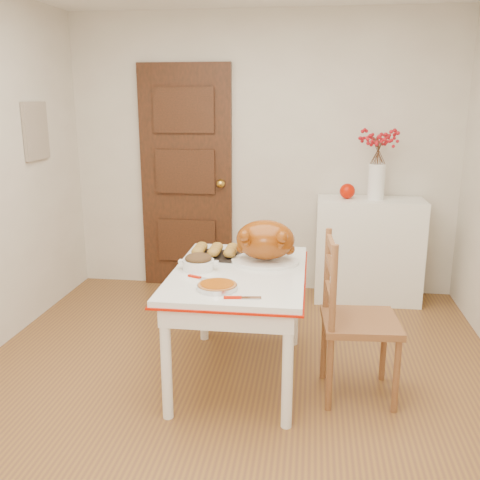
# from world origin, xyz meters

# --- Properties ---
(floor) EXTENTS (3.50, 4.00, 0.00)m
(floor) POSITION_xyz_m (0.00, 0.00, 0.00)
(floor) COLOR brown
(floor) RESTS_ON ground
(wall_back) EXTENTS (3.50, 0.00, 2.50)m
(wall_back) POSITION_xyz_m (0.00, 2.00, 1.25)
(wall_back) COLOR beige
(wall_back) RESTS_ON ground
(wall_front) EXTENTS (3.50, 0.00, 2.50)m
(wall_front) POSITION_xyz_m (0.00, -2.00, 1.25)
(wall_front) COLOR beige
(wall_front) RESTS_ON ground
(door_back) EXTENTS (0.85, 0.06, 2.06)m
(door_back) POSITION_xyz_m (-0.70, 1.97, 1.03)
(door_back) COLOR black
(door_back) RESTS_ON ground
(photo_board) EXTENTS (0.03, 0.35, 0.45)m
(photo_board) POSITION_xyz_m (-1.73, 1.20, 1.50)
(photo_board) COLOR #B3A78D
(photo_board) RESTS_ON ground
(sideboard) EXTENTS (0.91, 0.41, 0.91)m
(sideboard) POSITION_xyz_m (0.97, 1.78, 0.46)
(sideboard) COLOR white
(sideboard) RESTS_ON floor
(kitchen_table) EXTENTS (0.83, 1.21, 0.72)m
(kitchen_table) POSITION_xyz_m (0.03, 0.24, 0.36)
(kitchen_table) COLOR silver
(kitchen_table) RESTS_ON floor
(chair_oak) EXTENTS (0.47, 0.47, 0.99)m
(chair_oak) POSITION_xyz_m (0.77, 0.12, 0.50)
(chair_oak) COLOR brown
(chair_oak) RESTS_ON floor
(berry_vase) EXTENTS (0.33, 0.33, 0.63)m
(berry_vase) POSITION_xyz_m (1.00, 1.78, 1.23)
(berry_vase) COLOR white
(berry_vase) RESTS_ON sideboard
(apple) EXTENTS (0.13, 0.13, 0.13)m
(apple) POSITION_xyz_m (0.76, 1.78, 0.98)
(apple) COLOR #B81200
(apple) RESTS_ON sideboard
(turkey_platter) EXTENTS (0.48, 0.41, 0.28)m
(turkey_platter) POSITION_xyz_m (0.17, 0.42, 0.86)
(turkey_platter) COLOR #7E3F0C
(turkey_platter) RESTS_ON kitchen_table
(pumpkin_pie) EXTENTS (0.25, 0.25, 0.05)m
(pumpkin_pie) POSITION_xyz_m (-0.05, -0.12, 0.74)
(pumpkin_pie) COLOR #984308
(pumpkin_pie) RESTS_ON kitchen_table
(stuffing_dish) EXTENTS (0.29, 0.25, 0.10)m
(stuffing_dish) POSITION_xyz_m (-0.22, 0.23, 0.77)
(stuffing_dish) COLOR #3D2D15
(stuffing_dish) RESTS_ON kitchen_table
(rolls_tray) EXTENTS (0.33, 0.27, 0.08)m
(rolls_tray) POSITION_xyz_m (-0.17, 0.51, 0.76)
(rolls_tray) COLOR #9F7024
(rolls_tray) RESTS_ON kitchen_table
(pie_server) EXTENTS (0.21, 0.08, 0.01)m
(pie_server) POSITION_xyz_m (0.11, -0.24, 0.73)
(pie_server) COLOR silver
(pie_server) RESTS_ON kitchen_table
(carving_knife) EXTENTS (0.25, 0.15, 0.01)m
(carving_knife) POSITION_xyz_m (-0.14, 0.04, 0.73)
(carving_knife) COLOR silver
(carving_knife) RESTS_ON kitchen_table
(drinking_glass) EXTENTS (0.07, 0.07, 0.11)m
(drinking_glass) POSITION_xyz_m (0.06, 0.75, 0.77)
(drinking_glass) COLOR white
(drinking_glass) RESTS_ON kitchen_table
(shaker_pair) EXTENTS (0.09, 0.05, 0.08)m
(shaker_pair) POSITION_xyz_m (0.28, 0.65, 0.76)
(shaker_pair) COLOR white
(shaker_pair) RESTS_ON kitchen_table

